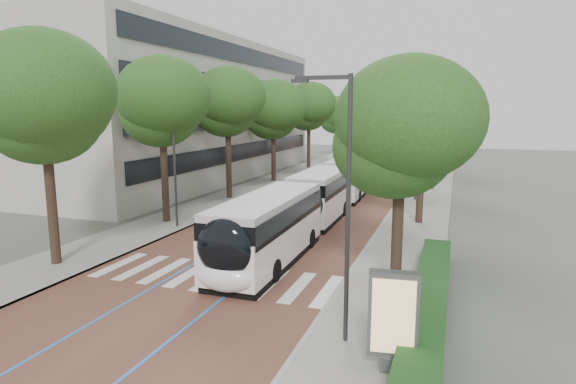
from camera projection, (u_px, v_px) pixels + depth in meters
name	position (u px, v px, depth m)	size (l,w,h in m)	color
ground	(200.00, 284.00, 19.83)	(160.00, 160.00, 0.00)	#51544C
road	(369.00, 171.00, 57.03)	(11.00, 140.00, 0.02)	brown
sidewalk_left	(308.00, 168.00, 59.47)	(4.00, 140.00, 0.12)	gray
sidewalk_right	(435.00, 173.00, 54.57)	(4.00, 140.00, 0.12)	gray
kerb_left	(323.00, 168.00, 58.85)	(0.20, 140.00, 0.14)	gray
kerb_right	(418.00, 172.00, 55.19)	(0.20, 140.00, 0.14)	gray
zebra_crossing	(215.00, 277.00, 20.69)	(10.55, 3.60, 0.01)	silver
lane_line_left	(356.00, 170.00, 57.55)	(0.12, 126.00, 0.01)	blue
lane_line_right	(382.00, 171.00, 56.50)	(0.12, 126.00, 0.01)	blue
office_building	(168.00, 111.00, 51.06)	(18.11, 40.00, 14.00)	#A5A299
hedge	(429.00, 301.00, 16.77)	(1.20, 14.00, 0.80)	#153D15
streetlight_near	(342.00, 189.00, 14.07)	(1.82, 0.20, 8.00)	#303033
streetlight_far	(415.00, 140.00, 37.32)	(1.82, 0.20, 8.00)	#303033
lamp_post_left	(174.00, 161.00, 28.57)	(0.14, 0.14, 8.00)	#303033
trees_left	(262.00, 110.00, 44.43)	(6.11, 60.97, 9.97)	black
trees_right	(429.00, 120.00, 35.10)	(5.65, 47.36, 8.84)	black
lead_bus	(294.00, 213.00, 25.90)	(2.73, 18.42, 3.20)	black
bus_queued_0	(352.00, 175.00, 40.80)	(2.88, 12.47, 3.20)	white
bus_queued_1	(379.00, 161.00, 52.42)	(3.21, 12.52, 3.20)	white
bus_queued_2	(395.00, 151.00, 65.17)	(2.74, 12.44, 3.20)	white
bus_queued_3	(406.00, 144.00, 77.52)	(2.75, 12.44, 3.20)	white
ad_panel	(393.00, 319.00, 12.89)	(1.37, 0.59, 2.78)	#59595B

